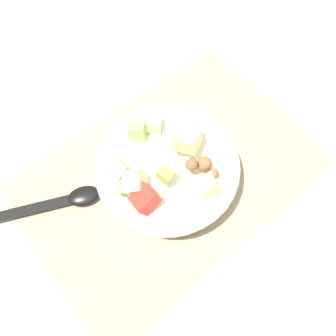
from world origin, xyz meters
The scene contains 4 objects.
ground_plane centered at (0.00, 0.00, 0.00)m, with size 2.40×2.40×0.00m, color silver.
placemat centered at (0.00, 0.00, 0.00)m, with size 0.52×0.35×0.01m, color gray.
salad_bowl centered at (0.01, 0.00, 0.04)m, with size 0.25×0.25×0.10m.
serving_spoon centered at (0.19, -0.08, 0.01)m, with size 0.21×0.11×0.01m.
Camera 1 is at (0.15, 0.19, 0.58)m, focal length 36.80 mm.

